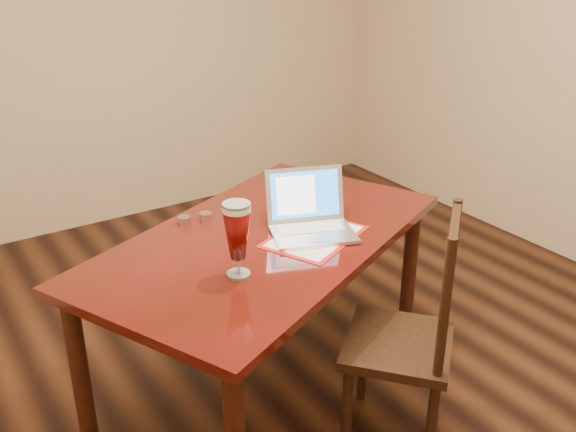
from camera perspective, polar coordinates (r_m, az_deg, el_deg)
ground at (r=3.27m, az=2.15°, el=-14.77°), size 5.00×5.00×0.00m
room_shell at (r=2.57m, az=2.77°, el=17.58°), size 4.51×5.01×2.71m
dining_table at (r=2.89m, az=-1.97°, el=-3.37°), size 1.96×1.58×1.11m
dining_chair at (r=2.75m, az=10.62°, el=-10.64°), size 0.62×0.62×1.07m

